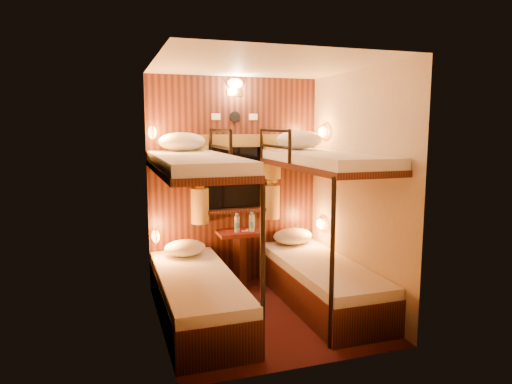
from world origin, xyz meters
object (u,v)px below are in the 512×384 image
object	(u,v)px
table	(240,251)
bottle_right	(252,223)
bunk_right	(321,252)
bunk_left	(197,264)
bottle_left	(237,224)

from	to	relation	value
table	bottle_right	distance (m)	0.36
bunk_right	bottle_right	xyz separation A→B (m)	(-0.52, 0.72, 0.19)
bunk_left	bottle_right	xyz separation A→B (m)	(0.78, 0.72, 0.19)
bottle_left	bunk_right	bearing A→B (deg)	-46.64
bunk_left	table	size ratio (longest dim) A/B	2.90
bottle_left	bottle_right	bearing A→B (deg)	-4.32
bunk_left	table	distance (m)	1.02
bunk_left	bottle_left	world-z (taller)	bunk_left
bunk_right	bottle_right	world-z (taller)	bunk_right
bunk_left	bunk_right	size ratio (longest dim) A/B	1.00
table	bottle_left	xyz separation A→B (m)	(-0.04, -0.05, 0.33)
bunk_right	bottle_right	distance (m)	0.91
bunk_right	table	xyz separation A→B (m)	(-0.65, 0.78, -0.14)
bunk_left	bottle_right	distance (m)	1.07
table	bottle_right	xyz separation A→B (m)	(0.13, -0.06, 0.33)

